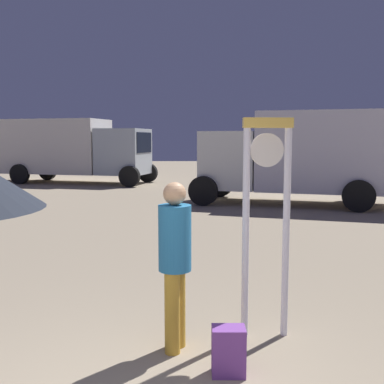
% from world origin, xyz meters
% --- Properties ---
extents(standing_clock, '(0.50, 0.12, 2.22)m').
position_xyz_m(standing_clock, '(1.18, 1.92, 1.34)').
color(standing_clock, white).
rests_on(standing_clock, ground_plane).
extents(person_near_clock, '(0.31, 0.31, 1.62)m').
position_xyz_m(person_near_clock, '(0.28, 1.60, 0.90)').
color(person_near_clock, gold).
rests_on(person_near_clock, ground_plane).
extents(backpack, '(0.29, 0.24, 0.42)m').
position_xyz_m(backpack, '(0.75, 1.13, 0.21)').
color(backpack, '#773F96').
rests_on(backpack, ground_plane).
extents(box_truck_near, '(6.77, 4.07, 2.84)m').
position_xyz_m(box_truck_near, '(4.00, 11.45, 1.55)').
color(box_truck_near, silver).
rests_on(box_truck_near, ground_plane).
extents(box_truck_far, '(7.72, 4.16, 2.92)m').
position_xyz_m(box_truck_far, '(-5.30, 18.65, 1.61)').
color(box_truck_far, silver).
rests_on(box_truck_far, ground_plane).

